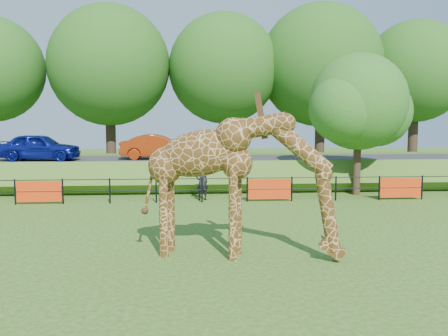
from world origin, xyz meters
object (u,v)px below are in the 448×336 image
(car_blue, at_px, (39,147))
(giraffe, at_px, (242,185))
(visitor, at_px, (202,182))
(car_red, at_px, (158,147))
(tree_east, at_px, (360,105))

(car_blue, bearing_deg, giraffe, -142.18)
(giraffe, xyz_separation_m, visitor, (-0.78, 9.26, -1.15))
(giraffe, relative_size, car_red, 1.33)
(giraffe, distance_m, tree_east, 12.56)
(car_blue, distance_m, visitor, 9.94)
(car_blue, xyz_separation_m, visitor, (8.52, -4.94, -1.34))
(car_blue, height_order, tree_east, tree_east)
(car_red, bearing_deg, visitor, -154.94)
(giraffe, bearing_deg, tree_east, 70.85)
(car_blue, height_order, visitor, car_blue)
(tree_east, bearing_deg, visitor, -172.13)
(giraffe, height_order, car_red, giraffe)
(car_red, height_order, tree_east, tree_east)
(giraffe, distance_m, car_blue, 16.97)
(car_red, bearing_deg, tree_east, -111.32)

